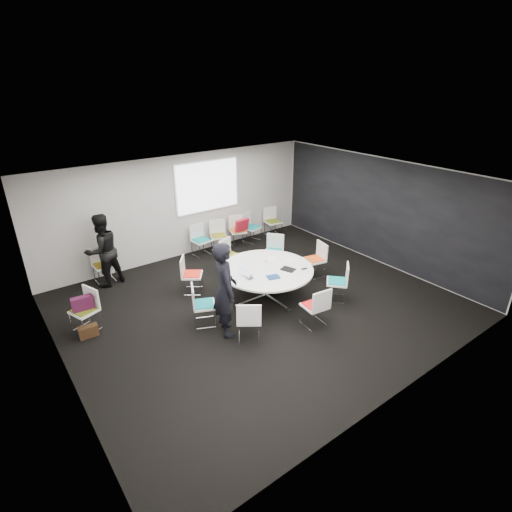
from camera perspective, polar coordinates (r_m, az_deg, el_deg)
room_shell at (r=8.39m, az=1.05°, el=1.39°), size 8.08×7.08×2.88m
conference_table at (r=9.04m, az=1.47°, el=-2.94°), size 2.11×2.11×0.73m
projection_screen at (r=11.36m, az=-6.90°, el=9.86°), size 1.90×0.03×1.35m
chair_ring_a at (r=10.21m, az=8.36°, el=-1.39°), size 0.53×0.54×0.88m
chair_ring_b at (r=10.56m, az=2.53°, el=-0.24°), size 0.64×0.64×0.88m
chair_ring_c at (r=10.31m, az=-3.57°, el=-0.91°), size 0.58×0.57×0.88m
chair_ring_d at (r=9.49m, az=-9.12°, el=-3.59°), size 0.63×0.64×0.88m
chair_ring_e at (r=8.29m, az=-7.46°, el=-7.93°), size 0.60×0.60×0.88m
chair_ring_f at (r=7.79m, az=-1.00°, el=-10.07°), size 0.64×0.63×0.88m
chair_ring_g at (r=8.27m, az=8.38°, el=-8.11°), size 0.51×0.50×0.88m
chair_ring_h at (r=9.25m, az=11.47°, el=-4.57°), size 0.64×0.64×0.88m
chair_back_a at (r=11.37m, az=-7.81°, el=1.43°), size 0.50×0.49×0.88m
chair_back_b at (r=11.62m, az=-5.30°, el=2.07°), size 0.59×0.58×0.88m
chair_back_c at (r=11.96m, az=-2.58°, el=2.83°), size 0.58×0.57×0.88m
chair_back_d at (r=12.21m, az=-0.63°, el=3.33°), size 0.58×0.57×0.88m
chair_back_e at (r=12.72m, az=2.40°, el=4.19°), size 0.52×0.51×0.88m
chair_spare_left at (r=8.73m, az=-23.08°, el=-8.12°), size 0.58×0.59×0.88m
chair_person_back at (r=10.51m, az=-20.85°, el=-2.08°), size 0.47×0.46×0.88m
person_main at (r=7.65m, az=-4.44°, el=-4.80°), size 0.67×0.81×1.93m
person_back at (r=10.11m, az=-21.09°, el=0.74°), size 1.01×0.88×1.80m
laptop at (r=8.61m, az=-1.01°, el=-2.79°), size 0.23×0.34×0.03m
laptop_lid at (r=8.53m, az=-1.67°, el=-2.21°), size 0.08×0.30×0.22m
notebook_black at (r=8.91m, az=4.61°, el=-1.90°), size 0.31×0.36×0.02m
tablet_folio at (r=8.56m, az=2.47°, el=-3.00°), size 0.31×0.27×0.03m
papers_right at (r=9.43m, az=2.32°, el=-0.35°), size 0.36×0.36×0.00m
papers_front at (r=9.38m, az=5.06°, el=-0.57°), size 0.30×0.21×0.00m
cup at (r=9.21m, az=1.46°, el=-0.67°), size 0.08×0.08×0.09m
phone at (r=8.99m, az=6.91°, el=-1.83°), size 0.15×0.10×0.01m
maroon_bag at (r=8.55m, az=-23.54°, el=-6.21°), size 0.41×0.17×0.28m
brown_bag at (r=8.59m, az=-22.81°, el=-9.88°), size 0.37×0.19×0.24m
red_jacket at (r=11.63m, az=-2.02°, el=4.44°), size 0.45×0.20×0.36m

